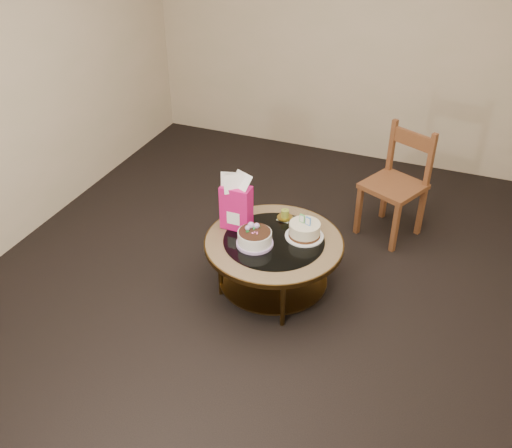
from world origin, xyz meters
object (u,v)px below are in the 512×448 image
at_px(coffee_table, 274,249).
at_px(decorated_cake, 255,238).
at_px(cream_cake, 305,230).
at_px(gift_bag, 236,202).
at_px(dining_chair, 396,183).

distance_m(coffee_table, decorated_cake, 0.20).
relative_size(coffee_table, cream_cake, 3.60).
height_order(gift_bag, dining_chair, dining_chair).
height_order(coffee_table, decorated_cake, decorated_cake).
relative_size(decorated_cake, gift_bag, 0.60).
relative_size(gift_bag, dining_chair, 0.47).
bearing_deg(cream_cake, dining_chair, 82.62).
distance_m(coffee_table, dining_chair, 1.32).
bearing_deg(gift_bag, dining_chair, 47.09).
distance_m(coffee_table, cream_cake, 0.27).
height_order(cream_cake, gift_bag, gift_bag).
relative_size(cream_cake, gift_bag, 0.64).
bearing_deg(coffee_table, dining_chair, 58.81).
bearing_deg(coffee_table, gift_bag, 170.08).
distance_m(decorated_cake, dining_chair, 1.46).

